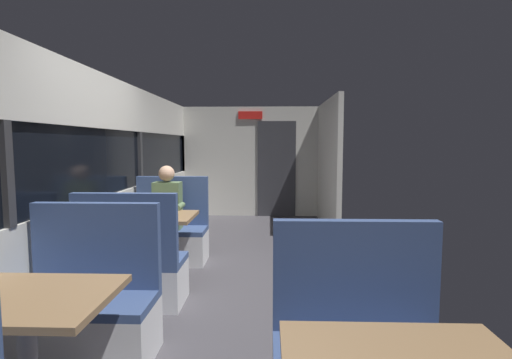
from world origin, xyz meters
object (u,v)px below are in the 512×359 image
object	(u,v)px
bench_mid_window_facing_entry	(170,236)
dining_table_mid_window	(154,224)
bench_mid_window_facing_end	(133,271)
dining_table_near_window	(25,314)
seated_passenger	(168,222)
bench_near_window_facing_entry	(89,313)

from	to	relation	value
bench_mid_window_facing_entry	dining_table_mid_window	bearing A→B (deg)	-90.00
dining_table_mid_window	bench_mid_window_facing_end	distance (m)	0.77
dining_table_mid_window	bench_mid_window_facing_end	xyz separation A→B (m)	(0.00, -0.70, -0.31)
bench_mid_window_facing_end	bench_mid_window_facing_entry	bearing A→B (deg)	90.00
dining_table_near_window	seated_passenger	distance (m)	2.93
seated_passenger	bench_near_window_facing_entry	bearing A→B (deg)	-90.00
dining_table_mid_window	bench_mid_window_facing_end	bearing A→B (deg)	-90.00
dining_table_near_window	bench_near_window_facing_entry	size ratio (longest dim) A/B	0.82
bench_near_window_facing_entry	bench_mid_window_facing_end	distance (m)	0.91
dining_table_near_window	bench_mid_window_facing_end	bearing A→B (deg)	90.00
seated_passenger	dining_table_near_window	bearing A→B (deg)	-90.00
dining_table_near_window	bench_mid_window_facing_end	size ratio (longest dim) A/B	0.82
dining_table_mid_window	bench_mid_window_facing_entry	xyz separation A→B (m)	(0.00, 0.70, -0.31)
bench_near_window_facing_entry	seated_passenger	world-z (taller)	seated_passenger
bench_mid_window_facing_entry	bench_near_window_facing_entry	bearing A→B (deg)	-90.00
dining_table_near_window	bench_near_window_facing_entry	world-z (taller)	bench_near_window_facing_entry
bench_mid_window_facing_end	bench_mid_window_facing_entry	world-z (taller)	same
seated_passenger	bench_mid_window_facing_entry	bearing A→B (deg)	90.00
bench_near_window_facing_entry	bench_mid_window_facing_end	size ratio (longest dim) A/B	1.00
dining_table_mid_window	bench_mid_window_facing_end	world-z (taller)	bench_mid_window_facing_end
dining_table_mid_window	seated_passenger	bearing A→B (deg)	90.00
dining_table_mid_window	bench_mid_window_facing_entry	size ratio (longest dim) A/B	0.82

